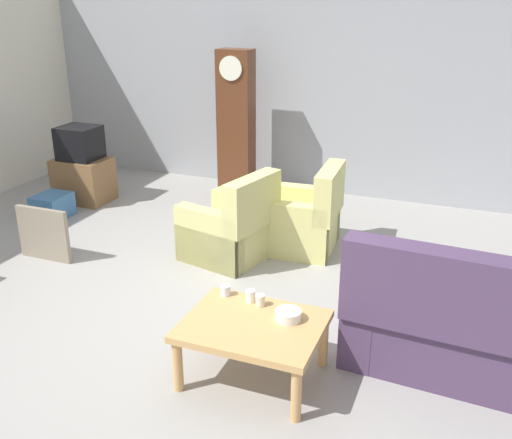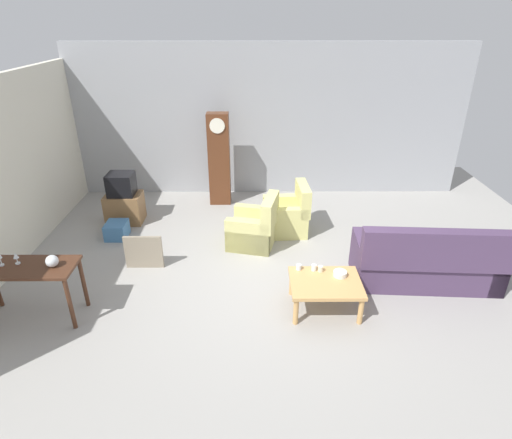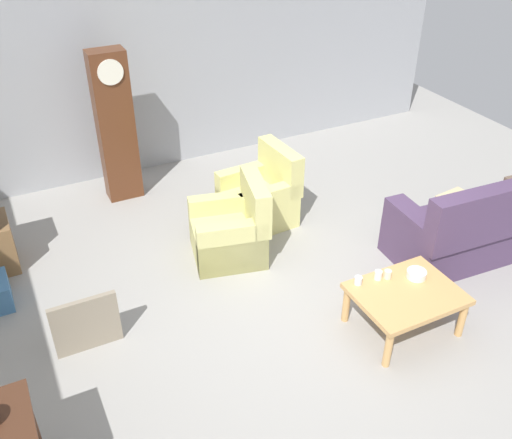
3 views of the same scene
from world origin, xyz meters
TOP-DOWN VIEW (x-y plane):
  - ground_plane at (0.00, 0.00)m, footprint 10.40×10.40m
  - garage_door_wall at (0.00, 3.60)m, footprint 8.40×0.16m
  - couch_floral at (2.24, -0.12)m, footprint 2.15×1.01m
  - armchair_olive_near at (-0.32, 1.07)m, footprint 0.94×0.92m
  - armchair_olive_far at (0.29, 1.58)m, footprint 0.83×0.80m
  - coffee_table_wood at (0.64, -0.72)m, footprint 0.96×0.76m
  - grandfather_clock at (-1.05, 2.91)m, footprint 0.44×0.30m
  - tv_stand_cabinet at (-2.85, 2.01)m, footprint 0.68×0.52m
  - tv_crt at (-2.85, 2.01)m, footprint 0.48×0.44m
  - framed_picture_leaning at (-2.09, 0.34)m, footprint 0.60×0.05m
  - storage_box_blue at (-2.83, 1.35)m, footprint 0.37×0.42m
  - cup_white_porcelain at (0.51, -0.45)m, footprint 0.07×0.07m
  - cup_blue_rimmed at (0.30, -0.43)m, footprint 0.07×0.07m
  - cup_cream_tall at (0.60, -0.48)m, footprint 0.07×0.07m
  - bowl_white_stacked at (0.85, -0.59)m, footprint 0.19×0.19m

SIDE VIEW (x-z plane):
  - ground_plane at x=0.00m, z-range 0.00..0.00m
  - storage_box_blue at x=-2.83m, z-range 0.00..0.29m
  - framed_picture_leaning at x=-2.09m, z-range 0.00..0.56m
  - tv_stand_cabinet at x=-2.85m, z-range 0.00..0.57m
  - armchair_olive_near at x=-0.32m, z-range -0.15..0.77m
  - armchair_olive_far at x=0.29m, z-range -0.15..0.77m
  - couch_floral at x=2.24m, z-range -0.17..0.87m
  - coffee_table_wood at x=0.64m, z-range 0.16..0.60m
  - bowl_white_stacked at x=0.85m, z-range 0.44..0.51m
  - cup_blue_rimmed at x=0.30m, z-range 0.44..0.52m
  - cup_cream_tall at x=0.60m, z-range 0.44..0.53m
  - cup_white_porcelain at x=0.51m, z-range 0.44..0.53m
  - tv_crt at x=-2.85m, z-range 0.57..0.99m
  - grandfather_clock at x=-1.05m, z-range 0.01..1.93m
  - garage_door_wall at x=0.00m, z-range 0.00..3.20m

